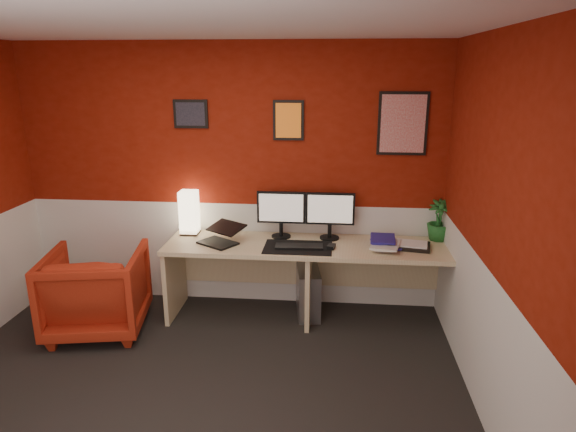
# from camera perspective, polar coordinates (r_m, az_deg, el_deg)

# --- Properties ---
(ground) EXTENTS (4.00, 3.50, 0.01)m
(ground) POSITION_cam_1_polar(r_m,az_deg,el_deg) (3.77, -11.60, -20.65)
(ground) COLOR black
(ground) RESTS_ON ground
(ceiling) EXTENTS (4.00, 3.50, 0.01)m
(ceiling) POSITION_cam_1_polar(r_m,az_deg,el_deg) (3.04, -14.46, 20.61)
(ceiling) COLOR white
(ceiling) RESTS_ON ground
(wall_back) EXTENTS (4.00, 0.01, 2.50)m
(wall_back) POSITION_cam_1_polar(r_m,az_deg,el_deg) (4.82, -6.53, 4.29)
(wall_back) COLOR maroon
(wall_back) RESTS_ON ground
(wall_right) EXTENTS (0.01, 3.50, 2.50)m
(wall_right) POSITION_cam_1_polar(r_m,az_deg,el_deg) (3.20, 23.66, -3.28)
(wall_right) COLOR maroon
(wall_right) RESTS_ON ground
(wainscot_back) EXTENTS (4.00, 0.01, 1.00)m
(wainscot_back) POSITION_cam_1_polar(r_m,az_deg,el_deg) (5.03, -6.26, -4.11)
(wainscot_back) COLOR silver
(wainscot_back) RESTS_ON ground
(wainscot_right) EXTENTS (0.01, 3.50, 1.00)m
(wainscot_right) POSITION_cam_1_polar(r_m,az_deg,el_deg) (3.51, 22.14, -14.92)
(wainscot_right) COLOR silver
(wainscot_right) RESTS_ON ground
(desk) EXTENTS (2.60, 0.65, 0.73)m
(desk) POSITION_cam_1_polar(r_m,az_deg,el_deg) (4.67, 2.39, -7.45)
(desk) COLOR tan
(desk) RESTS_ON ground
(shoji_lamp) EXTENTS (0.16, 0.16, 0.40)m
(shoji_lamp) POSITION_cam_1_polar(r_m,az_deg,el_deg) (4.85, -11.14, 0.26)
(shoji_lamp) COLOR #FFE5B2
(shoji_lamp) RESTS_ON desk
(laptop) EXTENTS (0.40, 0.37, 0.22)m
(laptop) POSITION_cam_1_polar(r_m,az_deg,el_deg) (4.55, -8.03, -1.85)
(laptop) COLOR black
(laptop) RESTS_ON desk
(monitor_left) EXTENTS (0.45, 0.06, 0.58)m
(monitor_left) POSITION_cam_1_polar(r_m,az_deg,el_deg) (4.64, -0.80, 1.00)
(monitor_left) COLOR black
(monitor_left) RESTS_ON desk
(monitor_right) EXTENTS (0.45, 0.06, 0.58)m
(monitor_right) POSITION_cam_1_polar(r_m,az_deg,el_deg) (4.61, 4.80, 0.84)
(monitor_right) COLOR black
(monitor_right) RESTS_ON desk
(desk_mat) EXTENTS (0.60, 0.38, 0.01)m
(desk_mat) POSITION_cam_1_polar(r_m,az_deg,el_deg) (4.45, 1.13, -3.58)
(desk_mat) COLOR black
(desk_mat) RESTS_ON desk
(keyboard) EXTENTS (0.43, 0.16, 0.02)m
(keyboard) POSITION_cam_1_polar(r_m,az_deg,el_deg) (4.44, 1.27, -3.46)
(keyboard) COLOR black
(keyboard) RESTS_ON desk_mat
(mouse) EXTENTS (0.08, 0.11, 0.03)m
(mouse) POSITION_cam_1_polar(r_m,az_deg,el_deg) (4.43, 4.94, -3.46)
(mouse) COLOR black
(mouse) RESTS_ON desk_mat
(book_bottom) EXTENTS (0.26, 0.32, 0.03)m
(book_bottom) POSITION_cam_1_polar(r_m,az_deg,el_deg) (4.54, 9.66, -3.27)
(book_bottom) COLOR navy
(book_bottom) RESTS_ON desk
(book_middle) EXTENTS (0.30, 0.37, 0.02)m
(book_middle) POSITION_cam_1_polar(r_m,az_deg,el_deg) (4.50, 9.53, -3.08)
(book_middle) COLOR silver
(book_middle) RESTS_ON book_bottom
(book_top) EXTENTS (0.23, 0.30, 0.03)m
(book_top) POSITION_cam_1_polar(r_m,az_deg,el_deg) (4.55, 9.35, -2.53)
(book_top) COLOR navy
(book_top) RESTS_ON book_middle
(zen_tray) EXTENTS (0.39, 0.31, 0.03)m
(zen_tray) POSITION_cam_1_polar(r_m,az_deg,el_deg) (4.58, 13.64, -3.30)
(zen_tray) COLOR black
(zen_tray) RESTS_ON desk
(potted_plant) EXTENTS (0.25, 0.25, 0.38)m
(potted_plant) POSITION_cam_1_polar(r_m,az_deg,el_deg) (4.79, 16.77, -0.47)
(potted_plant) COLOR #19591E
(potted_plant) RESTS_ON desk
(pc_tower) EXTENTS (0.26, 0.47, 0.45)m
(pc_tower) POSITION_cam_1_polar(r_m,az_deg,el_deg) (4.80, 2.30, -8.60)
(pc_tower) COLOR #99999E
(pc_tower) RESTS_ON ground
(armchair) EXTENTS (0.93, 0.95, 0.75)m
(armchair) POSITION_cam_1_polar(r_m,az_deg,el_deg) (4.77, -20.88, -7.94)
(armchair) COLOR #A32915
(armchair) RESTS_ON ground
(art_left) EXTENTS (0.32, 0.02, 0.26)m
(art_left) POSITION_cam_1_polar(r_m,az_deg,el_deg) (4.80, -10.98, 11.30)
(art_left) COLOR black
(art_left) RESTS_ON wall_back
(art_center) EXTENTS (0.28, 0.02, 0.36)m
(art_center) POSITION_cam_1_polar(r_m,az_deg,el_deg) (4.64, 0.05, 10.80)
(art_center) COLOR orange
(art_center) RESTS_ON wall_back
(art_right) EXTENTS (0.44, 0.02, 0.56)m
(art_right) POSITION_cam_1_polar(r_m,az_deg,el_deg) (4.66, 12.90, 10.18)
(art_right) COLOR red
(art_right) RESTS_ON wall_back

